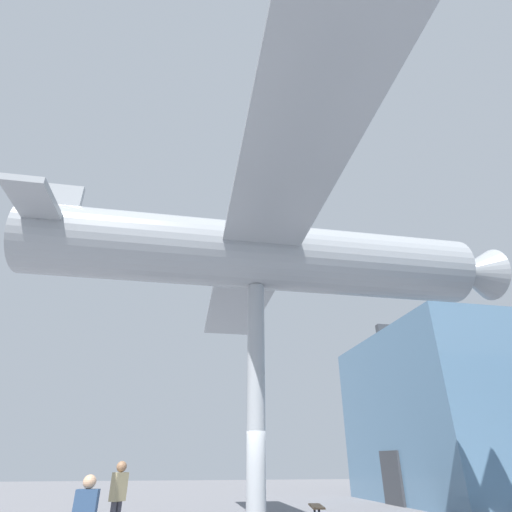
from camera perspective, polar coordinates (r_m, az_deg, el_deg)
name	(u,v)px	position (r m, az deg, el deg)	size (l,w,h in m)	color
glass_pavilion_left	(481,414)	(25.94, 29.48, -19.09)	(10.84, 11.32, 8.73)	slate
support_pylon_central	(256,401)	(10.92, 0.00, -20.05)	(0.47, 0.47, 6.41)	#999EA3
suspended_airplane	(267,257)	(12.25, 1.57, -0.10)	(16.37, 15.15, 2.88)	#93999E
visitor_person	(118,493)	(12.98, -19.11, -29.34)	(0.44, 0.44, 1.84)	#383842
plaza_bench	(317,508)	(16.12, 8.64, -31.98)	(1.69, 0.72, 0.50)	#846647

